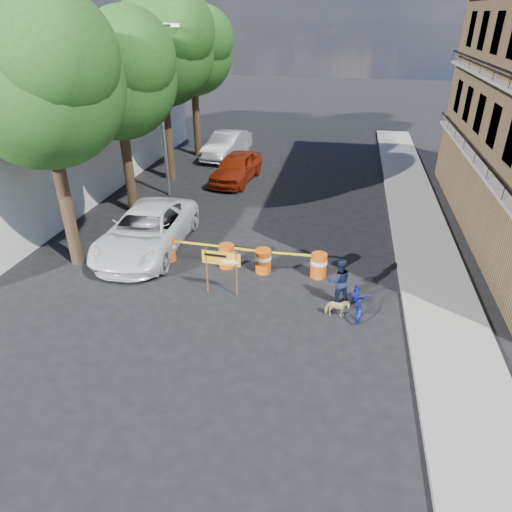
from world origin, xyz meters
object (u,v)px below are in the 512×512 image
at_px(suv_white, 147,231).
at_px(sedan_silver, 227,145).
at_px(barrel_far_right, 319,265).
at_px(detour_sign, 226,263).
at_px(sedan_red, 236,167).
at_px(barrel_far_left, 168,249).
at_px(barrel_mid_right, 263,260).
at_px(bicycle, 359,288).
at_px(dog, 337,308).
at_px(barrel_mid_left, 227,255).
at_px(pedestrian, 339,281).

distance_m(suv_white, sedan_silver, 13.38).
height_order(barrel_far_right, suv_white, suv_white).
distance_m(detour_sign, sedan_red, 11.67).
distance_m(barrel_far_left, suv_white, 1.32).
bearing_deg(suv_white, barrel_far_right, -8.35).
relative_size(barrel_mid_right, sedan_red, 0.19).
bearing_deg(bicycle, dog, -151.90).
distance_m(barrel_far_right, sedan_red, 10.99).
relative_size(barrel_mid_right, sedan_silver, 0.18).
bearing_deg(sedan_silver, barrel_mid_left, -67.96).
xyz_separation_m(barrel_far_left, barrel_mid_right, (3.70, -0.20, 0.00)).
height_order(pedestrian, sedan_red, sedan_red).
distance_m(barrel_mid_left, dog, 4.75).
bearing_deg(barrel_mid_left, barrel_far_right, -0.84).
relative_size(bicycle, sedan_red, 0.37).
relative_size(detour_sign, pedestrian, 1.06).
relative_size(suv_white, sedan_red, 1.27).
height_order(barrel_mid_right, barrel_far_right, same).
relative_size(pedestrian, suv_white, 0.26).
relative_size(barrel_mid_left, dog, 1.23).
bearing_deg(detour_sign, pedestrian, 7.45).
distance_m(pedestrian, sedan_silver, 17.47).
distance_m(barrel_mid_right, bicycle, 3.86).
bearing_deg(barrel_mid_right, barrel_far_right, 1.72).
bearing_deg(detour_sign, dog, -5.57).
bearing_deg(pedestrian, suv_white, -37.33).
xyz_separation_m(dog, sedan_silver, (-7.73, 16.51, 0.51)).
height_order(barrel_mid_left, sedan_red, sedan_red).
bearing_deg(sedan_red, dog, -56.91).
xyz_separation_m(barrel_far_right, pedestrian, (0.74, -1.50, 0.31)).
bearing_deg(barrel_mid_right, sedan_red, 108.79).
relative_size(barrel_mid_right, dog, 1.23).
bearing_deg(pedestrian, sedan_silver, -84.06).
relative_size(detour_sign, suv_white, 0.28).
distance_m(barrel_far_right, dog, 2.46).
relative_size(sedan_red, sedan_silver, 0.94).
relative_size(barrel_far_left, sedan_silver, 0.18).
relative_size(barrel_far_right, sedan_red, 0.19).
height_order(detour_sign, pedestrian, detour_sign).
bearing_deg(suv_white, barrel_far_left, -32.87).
xyz_separation_m(barrel_far_left, sedan_silver, (-1.31, 14.03, 0.35)).
xyz_separation_m(barrel_mid_right, suv_white, (-4.78, 0.86, 0.36)).
bearing_deg(detour_sign, barrel_far_left, 148.38).
distance_m(barrel_mid_left, bicycle, 5.15).
xyz_separation_m(pedestrian, sedan_silver, (-7.72, 15.67, 0.03)).
bearing_deg(barrel_mid_right, suv_white, 169.82).
distance_m(dog, suv_white, 8.15).
bearing_deg(barrel_mid_left, barrel_mid_right, -4.50).
xyz_separation_m(suv_white, sedan_red, (1.48, 8.84, -0.03)).
bearing_deg(barrel_far_right, suv_white, 173.26).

